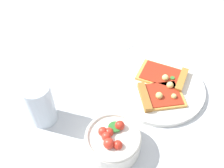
# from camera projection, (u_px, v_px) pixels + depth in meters

# --- Properties ---
(ground_plane) EXTENTS (2.40, 2.40, 0.00)m
(ground_plane) POSITION_uv_depth(u_px,v_px,m) (138.00, 93.00, 0.73)
(ground_plane) COLOR silver
(ground_plane) RESTS_ON ground
(plate) EXTENTS (0.27, 0.27, 0.01)m
(plate) POSITION_uv_depth(u_px,v_px,m) (157.00, 87.00, 0.74)
(plate) COLOR white
(plate) RESTS_ON ground_plane
(pizza_slice_near) EXTENTS (0.12, 0.13, 0.03)m
(pizza_slice_near) POSITION_uv_depth(u_px,v_px,m) (159.00, 95.00, 0.70)
(pizza_slice_near) COLOR gold
(pizza_slice_near) RESTS_ON plate
(pizza_slice_far) EXTENTS (0.16, 0.16, 0.03)m
(pizza_slice_far) POSITION_uv_depth(u_px,v_px,m) (166.00, 76.00, 0.75)
(pizza_slice_far) COLOR gold
(pizza_slice_far) RESTS_ON plate
(salad_bowl) EXTENTS (0.13, 0.13, 0.07)m
(salad_bowl) POSITION_uv_depth(u_px,v_px,m) (113.00, 141.00, 0.59)
(salad_bowl) COLOR white
(salad_bowl) RESTS_ON ground_plane
(soda_glass) EXTENTS (0.07, 0.07, 0.12)m
(soda_glass) POSITION_uv_depth(u_px,v_px,m) (41.00, 104.00, 0.63)
(soda_glass) COLOR silver
(soda_glass) RESTS_ON ground_plane
(paper_napkin) EXTENTS (0.17, 0.16, 0.00)m
(paper_napkin) POSITION_uv_depth(u_px,v_px,m) (124.00, 35.00, 0.91)
(paper_napkin) COLOR white
(paper_napkin) RESTS_ON ground_plane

